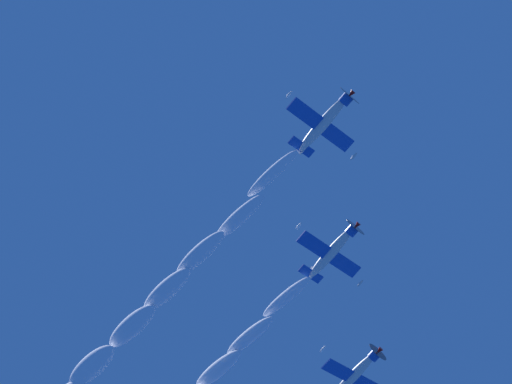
{
  "coord_description": "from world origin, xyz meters",
  "views": [
    {
      "loc": [
        -28.09,
        -5.97,
        1.41
      ],
      "look_at": [
        -0.8,
        6.29,
        70.05
      ],
      "focal_mm": 60.21,
      "sensor_mm": 36.0,
      "label": 1
    }
  ],
  "objects": [
    {
      "name": "airplane_lead",
      "position": [
        -3.72,
        -1.55,
        71.77
      ],
      "size": [
        7.38,
        7.15,
        3.62
      ],
      "color": "silver"
    },
    {
      "name": "airplane_left_wingman",
      "position": [
        8.41,
        2.63,
        72.14
      ],
      "size": [
        7.55,
        7.16,
        3.46
      ],
      "color": "silver"
    },
    {
      "name": "airplane_right_wingman",
      "position": [
        20.64,
        5.41,
        70.16
      ],
      "size": [
        7.48,
        7.15,
        3.44
      ],
      "color": "silver"
    },
    {
      "name": "smoke_trail_lead",
      "position": [
        7.45,
        24.87,
        68.12
      ],
      "size": [
        17.7,
        38.11,
        6.99
      ],
      "color": "white"
    }
  ]
}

